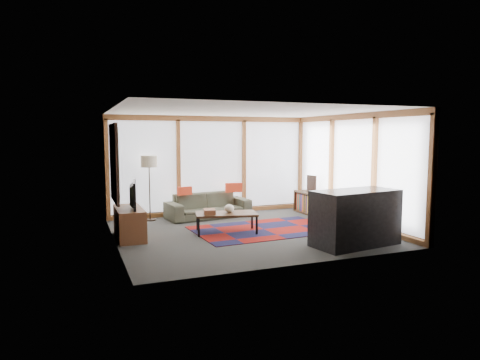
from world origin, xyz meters
name	(u,v)px	position (x,y,z in m)	size (l,w,h in m)	color
ground	(247,232)	(0.00, 0.00, 0.00)	(5.50, 5.50, 0.00)	#2E2E2B
room_envelope	(257,159)	(0.49, 0.56, 1.54)	(5.52, 5.02, 2.62)	#453A34
rug	(264,229)	(0.44, 0.08, 0.01)	(3.05, 1.96, 0.01)	maroon
sofa	(208,205)	(-0.28, 1.89, 0.31)	(2.13, 0.83, 0.62)	#353728
pillow_left	(185,191)	(-0.91, 1.85, 0.72)	(0.37, 0.11, 0.20)	red
pillow_right	(234,188)	(0.41, 1.90, 0.74)	(0.43, 0.13, 0.24)	red
floor_lamp	(150,188)	(-1.73, 2.07, 0.80)	(0.40, 0.40, 1.60)	black
coffee_table	(226,223)	(-0.43, 0.10, 0.22)	(1.30, 0.65, 0.43)	#332313
book_stack	(210,212)	(-0.81, 0.12, 0.48)	(0.24, 0.30, 0.10)	brown
vase	(229,208)	(-0.36, 0.11, 0.52)	(0.21, 0.21, 0.18)	silver
bookshelf	(323,206)	(2.43, 0.80, 0.29)	(0.42, 2.33, 0.58)	#332313
bowl_a	(338,196)	(2.46, 0.21, 0.63)	(0.18, 0.18, 0.09)	black
bowl_b	(327,194)	(2.42, 0.62, 0.62)	(0.16, 0.16, 0.08)	black
shelf_picture	(312,183)	(2.55, 1.57, 0.80)	(0.04, 0.33, 0.44)	black
tv_console	(129,223)	(-2.44, 0.36, 0.31)	(0.52, 1.25, 0.62)	brown
television	(130,195)	(-2.42, 0.33, 0.90)	(0.96, 0.13, 0.55)	black
bar_counter	(355,218)	(1.50, -1.78, 0.53)	(1.67, 0.78, 1.06)	black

